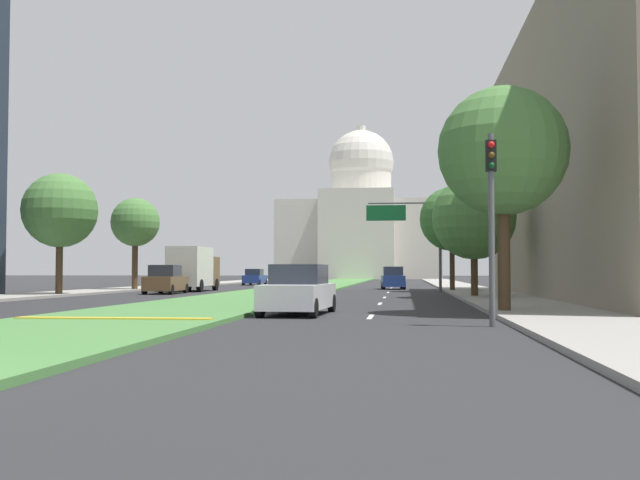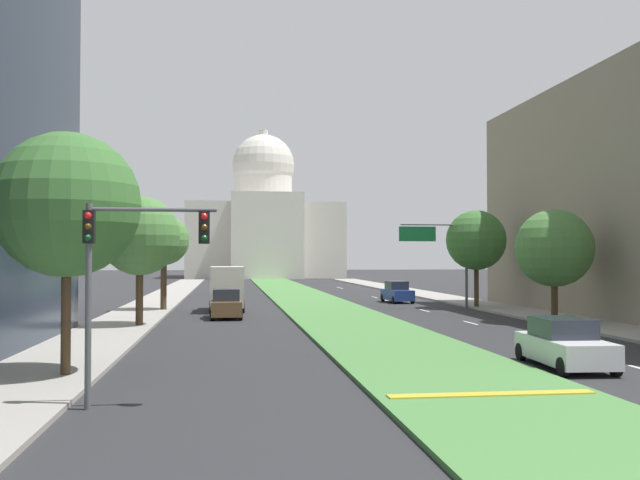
# 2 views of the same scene
# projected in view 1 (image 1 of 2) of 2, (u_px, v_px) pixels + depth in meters

# --- Properties ---
(ground_plane) EXTENTS (298.85, 298.85, 0.00)m
(ground_plane) POSITION_uv_depth(u_px,v_px,m) (324.00, 285.00, 76.68)
(ground_plane) COLOR #2B2B2D
(grass_median) EXTENTS (6.32, 122.26, 0.14)m
(grass_median) POSITION_uv_depth(u_px,v_px,m) (316.00, 286.00, 69.94)
(grass_median) COLOR #4C8442
(grass_median) RESTS_ON ground_plane
(median_curb_nose) EXTENTS (5.69, 0.50, 0.04)m
(median_curb_nose) POSITION_uv_depth(u_px,v_px,m) (113.00, 318.00, 21.09)
(median_curb_nose) COLOR gold
(median_curb_nose) RESTS_ON grass_median
(lane_dashes_right) EXTENTS (0.16, 69.96, 0.01)m
(lane_dashes_right) POSITION_uv_depth(u_px,v_px,m) (390.00, 290.00, 58.09)
(lane_dashes_right) COLOR silver
(lane_dashes_right) RESTS_ON ground_plane
(sidewalk_left) EXTENTS (4.00, 122.26, 0.15)m
(sidewalk_left) POSITION_uv_depth(u_px,v_px,m) (158.00, 287.00, 64.65)
(sidewalk_left) COLOR #9E9991
(sidewalk_left) RESTS_ON ground_plane
(sidewalk_right) EXTENTS (4.00, 122.26, 0.15)m
(sidewalk_right) POSITION_uv_depth(u_px,v_px,m) (463.00, 288.00, 61.74)
(sidewalk_right) COLOR #9E9991
(sidewalk_right) RESTS_ON ground_plane
(capitol_building) EXTENTS (29.82, 29.98, 29.67)m
(capitol_building) POSITION_uv_depth(u_px,v_px,m) (361.00, 227.00, 143.69)
(capitol_building) COLOR silver
(capitol_building) RESTS_ON ground_plane
(traffic_light_near_right) EXTENTS (0.28, 0.35, 5.20)m
(traffic_light_near_right) POSITION_uv_depth(u_px,v_px,m) (491.00, 203.00, 20.04)
(traffic_light_near_right) COLOR #515456
(traffic_light_near_right) RESTS_ON ground_plane
(overhead_guide_sign) EXTENTS (5.29, 0.20, 6.50)m
(overhead_guide_sign) POSITION_uv_depth(u_px,v_px,m) (412.00, 226.00, 52.73)
(overhead_guide_sign) COLOR #515456
(overhead_guide_sign) RESTS_ON ground_plane
(street_tree_right_near) EXTENTS (4.47, 4.47, 7.86)m
(street_tree_right_near) POSITION_uv_depth(u_px,v_px,m) (503.00, 152.00, 25.73)
(street_tree_right_near) COLOR #4C3823
(street_tree_right_near) RESTS_ON ground_plane
(street_tree_left_mid) EXTENTS (4.36, 4.36, 7.21)m
(street_tree_left_mid) POSITION_uv_depth(u_px,v_px,m) (60.00, 211.00, 43.68)
(street_tree_left_mid) COLOR #4C3823
(street_tree_left_mid) RESTS_ON ground_plane
(street_tree_right_mid) EXTENTS (4.57, 4.57, 6.68)m
(street_tree_right_mid) POSITION_uv_depth(u_px,v_px,m) (474.00, 218.00, 40.77)
(street_tree_right_mid) COLOR #4C3823
(street_tree_right_mid) RESTS_ON ground_plane
(street_tree_left_far) EXTENTS (3.60, 3.60, 6.89)m
(street_tree_left_far) POSITION_uv_depth(u_px,v_px,m) (135.00, 223.00, 55.22)
(street_tree_left_far) COLOR #4C3823
(street_tree_left_far) RESTS_ON ground_plane
(street_tree_right_far) EXTENTS (4.53, 4.53, 7.42)m
(street_tree_right_far) POSITION_uv_depth(u_px,v_px,m) (452.00, 219.00, 52.64)
(street_tree_right_far) COLOR #4C3823
(street_tree_right_far) RESTS_ON ground_plane
(sedan_lead_stopped) EXTENTS (2.22, 4.75, 1.72)m
(sedan_lead_stopped) POSITION_uv_depth(u_px,v_px,m) (298.00, 291.00, 25.59)
(sedan_lead_stopped) COLOR silver
(sedan_lead_stopped) RESTS_ON ground_plane
(sedan_midblock) EXTENTS (2.06, 4.44, 1.87)m
(sedan_midblock) POSITION_uv_depth(u_px,v_px,m) (166.00, 280.00, 48.33)
(sedan_midblock) COLOR brown
(sedan_midblock) RESTS_ON ground_plane
(sedan_distant) EXTENTS (2.08, 4.35, 1.83)m
(sedan_distant) POSITION_uv_depth(u_px,v_px,m) (393.00, 279.00, 60.50)
(sedan_distant) COLOR navy
(sedan_distant) RESTS_ON ground_plane
(sedan_far_horizon) EXTENTS (1.88, 4.69, 1.68)m
(sedan_far_horizon) POSITION_uv_depth(u_px,v_px,m) (255.00, 277.00, 77.56)
(sedan_far_horizon) COLOR navy
(sedan_far_horizon) RESTS_ON ground_plane
(box_truck_delivery) EXTENTS (2.40, 6.40, 3.20)m
(box_truck_delivery) POSITION_uv_depth(u_px,v_px,m) (193.00, 268.00, 54.39)
(box_truck_delivery) COLOR brown
(box_truck_delivery) RESTS_ON ground_plane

